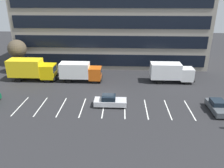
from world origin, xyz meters
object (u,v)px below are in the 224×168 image
Objects in this scene: box_truck_yellow_all at (31,69)px; sedan_charcoal at (217,107)px; box_truck_white at (171,72)px; box_truck_orange at (80,71)px; bare_tree at (17,49)px; sedan_silver at (110,101)px.

box_truck_yellow_all reaches higher than sedan_charcoal.
box_truck_orange is (-15.26, -0.29, -0.03)m from box_truck_white.
box_truck_orange reaches higher than sedan_charcoal.
bare_tree is at bearing 134.79° from box_truck_yellow_all.
sedan_charcoal is 0.68× the size of bare_tree.
box_truck_white is at bearing -7.74° from bare_tree.
box_truck_yellow_all is 6.00m from bare_tree.
box_truck_orange is (8.42, -0.16, -0.25)m from box_truck_yellow_all.
box_truck_yellow_all is 1.28× the size of bare_tree.
sedan_charcoal is (13.66, -0.89, -0.00)m from sedan_silver.
sedan_silver is 13.69m from sedan_charcoal.
box_truck_white is 1.14× the size of bare_tree.
box_truck_orange is 21.58m from sedan_charcoal.
sedan_silver reaches higher than sedan_charcoal.
box_truck_orange is at bearing 122.13° from sedan_silver.
bare_tree reaches higher than sedan_charcoal.
box_truck_yellow_all is 1.89× the size of sedan_charcoal.
box_truck_yellow_all is at bearing 147.17° from sedan_silver.
box_truck_white is at bearing 111.54° from sedan_charcoal.
box_truck_white is 10.86m from sedan_charcoal.
bare_tree is at bearing 161.79° from box_truck_orange.
box_truck_orange is 13.19m from bare_tree.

